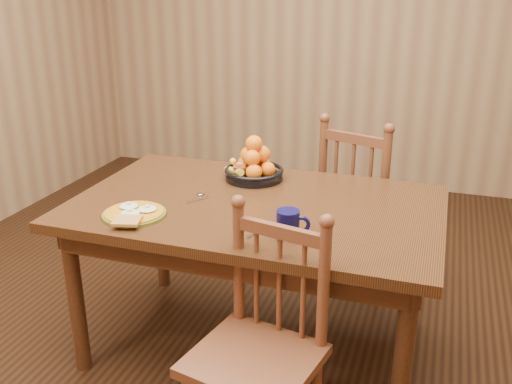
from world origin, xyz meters
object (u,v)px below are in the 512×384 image
(chair_near, at_px, (260,349))
(breakfast_plate, at_px, (134,213))
(fruit_bowl, at_px, (254,166))
(coffee_mug, at_px, (289,223))
(chair_far, at_px, (363,206))
(dining_table, at_px, (256,220))

(chair_near, relative_size, breakfast_plate, 3.10)
(fruit_bowl, bearing_deg, coffee_mug, -59.35)
(chair_near, bearing_deg, fruit_bowl, 121.77)
(fruit_bowl, bearing_deg, chair_near, -70.02)
(chair_near, xyz_separation_m, fruit_bowl, (-0.33, 0.90, 0.36))
(chair_far, distance_m, fruit_bowl, 0.76)
(chair_near, bearing_deg, dining_table, 121.43)
(breakfast_plate, bearing_deg, dining_table, 34.94)
(chair_far, distance_m, breakfast_plate, 1.38)
(chair_near, relative_size, coffee_mug, 6.94)
(dining_table, xyz_separation_m, chair_near, (0.22, -0.61, -0.21))
(dining_table, relative_size, fruit_bowl, 5.52)
(coffee_mug, relative_size, fruit_bowl, 0.46)
(chair_near, height_order, breakfast_plate, chair_near)
(chair_far, bearing_deg, dining_table, 83.03)
(dining_table, height_order, fruit_bowl, fruit_bowl)
(dining_table, height_order, coffee_mug, coffee_mug)
(breakfast_plate, xyz_separation_m, fruit_bowl, (0.32, 0.59, 0.05))
(breakfast_plate, xyz_separation_m, coffee_mug, (0.66, 0.03, 0.04))
(chair_far, relative_size, chair_near, 1.06)
(dining_table, height_order, chair_far, chair_far)
(dining_table, height_order, chair_near, chair_near)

